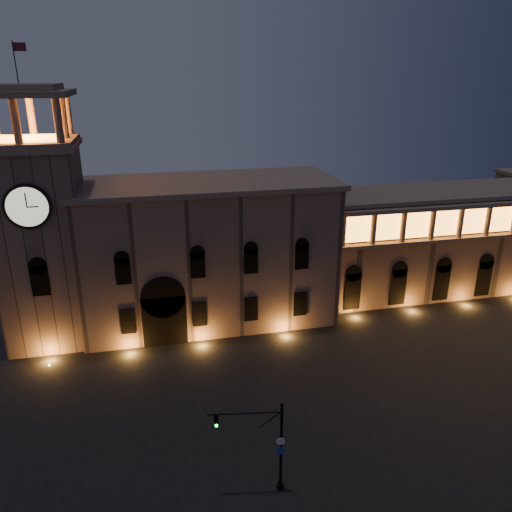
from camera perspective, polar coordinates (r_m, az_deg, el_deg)
ground at (r=46.91m, az=1.30°, el=-18.64°), size 160.00×160.00×0.00m
government_building at (r=61.33m, az=-5.51°, el=0.43°), size 30.80×12.80×17.60m
clock_tower at (r=59.95m, az=-23.24°, el=2.13°), size 9.80×9.80×32.40m
colonnade_wing at (r=75.46m, az=20.90°, el=1.82°), size 40.60×11.50×14.50m
traffic_light at (r=38.73m, az=1.42°, el=-20.80°), size 5.51×1.25×7.64m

